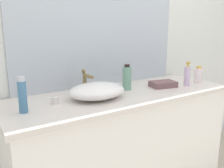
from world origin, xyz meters
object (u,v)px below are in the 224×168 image
perfume_bottle (198,75)px  spray_can (127,78)px  lotion_bottle (22,95)px  soap_dispenser (187,75)px  folded_hand_towel (163,84)px  sink_basin (97,91)px  candle_jar (55,100)px

perfume_bottle → spray_can: (-0.63, 0.14, 0.02)m
spray_can → lotion_bottle: bearing=-172.6°
perfume_bottle → spray_can: 0.65m
soap_dispenser → lotion_bottle: size_ratio=1.00×
soap_dispenser → folded_hand_towel: size_ratio=1.03×
sink_basin → soap_dispenser: soap_dispenser is taller
perfume_bottle → candle_jar: perfume_bottle is taller
sink_basin → folded_hand_towel: (0.58, -0.00, -0.03)m
sink_basin → candle_jar: sink_basin is taller
lotion_bottle → spray_can: lotion_bottle is taller
sink_basin → perfume_bottle: perfume_bottle is taller
perfume_bottle → candle_jar: bearing=175.2°
soap_dispenser → folded_hand_towel: 0.21m
candle_jar → folded_hand_towel: bearing=-3.0°
sink_basin → spray_can: (0.30, 0.08, 0.04)m
candle_jar → sink_basin: bearing=-8.7°
soap_dispenser → perfume_bottle: 0.17m
sink_basin → perfume_bottle: size_ratio=2.65×
spray_can → candle_jar: bearing=-175.9°
lotion_bottle → candle_jar: 0.21m
sink_basin → lotion_bottle: bearing=-177.9°
sink_basin → candle_jar: bearing=171.3°
spray_can → candle_jar: spray_can is taller
candle_jar → folded_hand_towel: same height
perfume_bottle → spray_can: size_ratio=0.75×
sink_basin → perfume_bottle: 0.93m
soap_dispenser → lotion_bottle: 1.23m
soap_dispenser → spray_can: (-0.47, 0.16, 0.00)m
perfume_bottle → folded_hand_towel: perfume_bottle is taller
soap_dispenser → folded_hand_towel: bearing=157.2°
lotion_bottle → perfume_bottle: bearing=-1.8°
perfume_bottle → candle_jar: 1.20m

